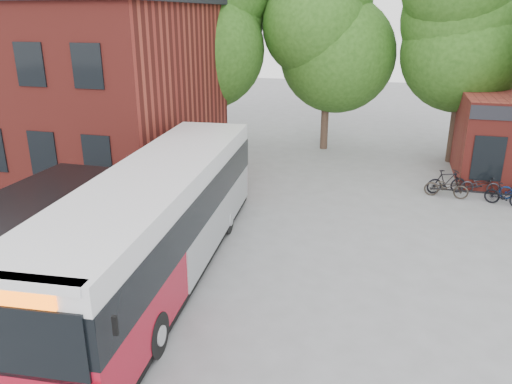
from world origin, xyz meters
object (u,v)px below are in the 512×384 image
(bus_shelter, at_px, (45,239))
(bicycle_1, at_px, (446,182))
(bicycle_3, at_px, (505,195))
(bicycle_0, at_px, (446,187))
(bicycle_2, at_px, (480,185))
(city_bus, at_px, (160,222))

(bus_shelter, bearing_deg, bicycle_1, 44.15)
(bicycle_3, bearing_deg, bicycle_1, 88.45)
(bicycle_0, bearing_deg, bicycle_3, -93.98)
(bus_shelter, xyz_separation_m, bicycle_3, (14.11, 10.52, -0.97))
(bicycle_0, distance_m, bicycle_2, 1.74)
(city_bus, xyz_separation_m, bicycle_2, (10.42, 10.36, -1.25))
(bus_shelter, xyz_separation_m, bicycle_0, (11.84, 10.97, -0.97))
(city_bus, relative_size, bicycle_0, 7.22)
(city_bus, distance_m, bicycle_0, 13.07)
(bicycle_0, xyz_separation_m, bicycle_2, (1.50, 0.89, -0.05))
(city_bus, distance_m, bicycle_3, 14.43)
(bicycle_1, distance_m, bicycle_2, 1.50)
(bus_shelter, height_order, bicycle_1, bus_shelter)
(bus_shelter, xyz_separation_m, bicycle_1, (11.88, 11.53, -0.91))
(bicycle_1, bearing_deg, bus_shelter, 112.04)
(bus_shelter, distance_m, city_bus, 3.29)
(bicycle_0, distance_m, bicycle_3, 2.31)
(bicycle_1, relative_size, bicycle_2, 1.12)
(bicycle_0, distance_m, bicycle_1, 0.57)
(bus_shelter, height_order, bicycle_0, bus_shelter)
(bicycle_0, bearing_deg, bus_shelter, 139.96)
(bicycle_3, bearing_deg, bicycle_2, 52.66)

